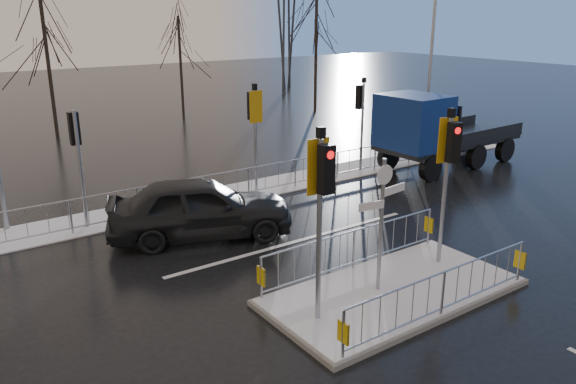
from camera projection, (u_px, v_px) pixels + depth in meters
ground at (393, 294)px, 12.87m from camera, size 120.00×120.00×0.00m
snow_verge at (215, 197)px, 19.56m from camera, size 30.00×2.00×0.04m
lane_markings at (404, 300)px, 12.61m from camera, size 8.00×11.38×0.01m
traffic_island at (393, 279)px, 12.76m from camera, size 6.00×3.04×4.15m
far_kerb_fixtures at (229, 172)px, 19.02m from camera, size 18.00×0.65×3.83m
car_far_lane at (201, 208)px, 15.92m from camera, size 5.59×3.81×1.77m
flatbed_truck at (429, 130)px, 22.46m from camera, size 6.89×2.72×3.15m
tree_far_a at (45, 41)px, 27.43m from camera, size 3.75×3.75×7.08m
tree_far_b at (180, 47)px, 33.57m from camera, size 3.25×3.25×6.14m
tree_far_c at (316, 29)px, 35.32m from camera, size 4.00×4.00×7.55m
street_lamp_right at (432, 56)px, 23.94m from camera, size 1.25×0.18×8.00m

